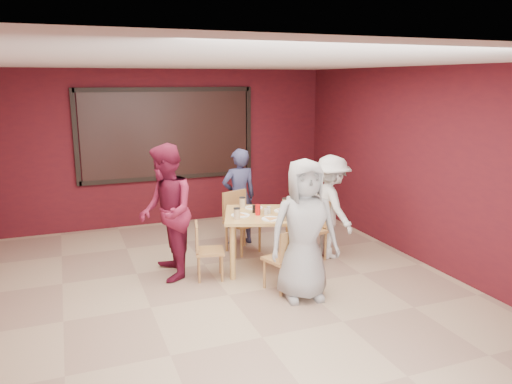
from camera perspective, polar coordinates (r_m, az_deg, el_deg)
name	(u,v)px	position (r m, az deg, el deg)	size (l,w,h in m)	color
floor	(229,295)	(6.32, -3.16, -11.67)	(7.00, 7.00, 0.00)	tan
window_blinds	(167,134)	(9.16, -10.09, 6.51)	(3.00, 0.02, 1.50)	black
dining_table	(262,220)	(6.94, 0.69, -3.27)	(1.29, 1.29, 0.95)	tan
chair_front	(286,256)	(6.28, 3.46, -7.33)	(0.49, 0.49, 0.81)	#A96E41
chair_back	(240,218)	(7.71, -1.89, -2.96)	(0.58, 0.58, 0.93)	#A96E41
chair_left	(205,247)	(6.69, -5.88, -6.33)	(0.44, 0.44, 0.77)	#A96E41
chair_right	(313,225)	(7.42, 6.52, -3.81)	(0.53, 0.53, 0.90)	#A96E41
diner_front	(304,230)	(5.98, 5.53, -4.35)	(0.84, 0.55, 1.72)	#9B9B9B
diner_back	(239,197)	(7.99, -1.95, -0.54)	(0.57, 0.37, 1.56)	#313358
diner_left	(166,212)	(6.67, -10.24, -2.30)	(0.88, 0.68, 1.81)	maroon
diner_right	(331,207)	(7.47, 8.55, -1.69)	(0.99, 0.57, 1.54)	silver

